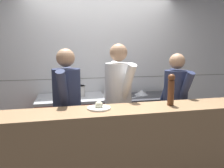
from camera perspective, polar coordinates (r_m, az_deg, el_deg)
name	(u,v)px	position (r m, az deg, el deg)	size (l,w,h in m)	color
wall_back_tiled	(101,69)	(3.80, -2.77, 3.92)	(8.00, 0.06, 2.60)	white
oven_range	(72,126)	(3.53, -10.32, -10.63)	(1.03, 0.71, 0.92)	maroon
prep_counter	(141,122)	(3.75, 7.66, -9.69)	(1.13, 0.65, 0.88)	#38383D
pass_counter	(134,154)	(2.51, 5.74, -17.72)	(3.04, 0.45, 1.03)	#93704C
stock_pot	(77,91)	(3.43, -9.18, -1.70)	(0.26, 0.26, 0.16)	beige
mixing_bowl_steel	(142,92)	(3.70, 7.72, -2.17)	(0.22, 0.22, 0.08)	#B7BABF
chefs_knife	(129,98)	(3.39, 4.58, -3.79)	(0.36, 0.22, 0.02)	#B7BABF
plated_dish_main	(99,107)	(2.27, -3.43, -6.02)	(0.24, 0.24, 0.08)	white
pepper_mill	(171,89)	(2.47, 15.16, -1.27)	(0.08, 0.08, 0.35)	brown
chef_head_cook	(67,109)	(2.74, -11.61, -6.42)	(0.40, 0.72, 1.65)	black
chef_sous	(118,102)	(2.88, 1.65, -4.73)	(0.43, 0.74, 1.71)	black
chef_line	(175,104)	(3.16, 16.16, -5.15)	(0.36, 0.70, 1.59)	black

